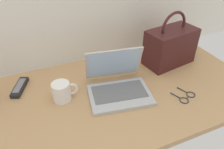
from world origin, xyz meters
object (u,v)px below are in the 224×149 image
(laptop, at_px, (118,84))
(remote_control_near, at_px, (20,87))
(coffee_mug, at_px, (62,91))
(handbag, at_px, (170,46))
(eyeglasses, at_px, (187,97))

(laptop, relative_size, remote_control_near, 2.11)
(coffee_mug, relative_size, handbag, 0.39)
(coffee_mug, bearing_deg, eyeglasses, -22.08)
(laptop, relative_size, eyeglasses, 2.69)
(laptop, xyz_separation_m, handbag, (0.41, 0.13, 0.07))
(remote_control_near, relative_size, eyeglasses, 1.28)
(coffee_mug, xyz_separation_m, remote_control_near, (-0.19, 0.17, -0.04))
(laptop, distance_m, handbag, 0.43)
(eyeglasses, relative_size, handbag, 0.39)
(coffee_mug, bearing_deg, remote_control_near, 138.79)
(laptop, distance_m, coffee_mug, 0.28)
(remote_control_near, bearing_deg, laptop, -24.48)
(laptop, relative_size, handbag, 1.05)
(laptop, distance_m, remote_control_near, 0.52)
(remote_control_near, xyz_separation_m, handbag, (0.88, -0.08, 0.10))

